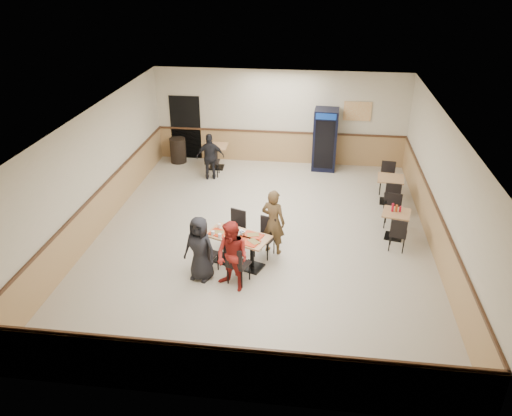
# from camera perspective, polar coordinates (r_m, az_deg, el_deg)

# --- Properties ---
(ground) EXTENTS (10.00, 10.00, 0.00)m
(ground) POSITION_cam_1_polar(r_m,az_deg,el_deg) (12.13, 0.66, -3.34)
(ground) COLOR beige
(ground) RESTS_ON ground
(room_shell) EXTENTS (10.00, 10.00, 10.00)m
(room_shell) POSITION_cam_1_polar(r_m,az_deg,el_deg) (14.10, 9.07, 3.47)
(room_shell) COLOR silver
(room_shell) RESTS_ON ground
(main_table) EXTENTS (1.51, 1.12, 0.73)m
(main_table) POSITION_cam_1_polar(r_m,az_deg,el_deg) (10.88, -2.04, -4.25)
(main_table) COLOR black
(main_table) RESTS_ON ground
(main_chairs) EXTENTS (1.69, 1.91, 0.92)m
(main_chairs) POSITION_cam_1_polar(r_m,az_deg,el_deg) (10.91, -2.26, -4.29)
(main_chairs) COLOR black
(main_chairs) RESTS_ON ground
(diner_woman_left) EXTENTS (0.80, 0.63, 1.43)m
(diner_woman_left) POSITION_cam_1_polar(r_m,az_deg,el_deg) (10.37, -6.43, -4.64)
(diner_woman_left) COLOR black
(diner_woman_left) RESTS_ON ground
(diner_woman_right) EXTENTS (0.92, 0.87, 1.51)m
(diner_woman_right) POSITION_cam_1_polar(r_m,az_deg,el_deg) (9.99, -2.72, -5.57)
(diner_woman_right) COLOR maroon
(diner_woman_right) RESTS_ON ground
(diner_man_opposite) EXTENTS (0.65, 0.53, 1.55)m
(diner_man_opposite) POSITION_cam_1_polar(r_m,az_deg,el_deg) (11.19, 1.98, -1.59)
(diner_man_opposite) COLOR #513C23
(diner_man_opposite) RESTS_ON ground
(lone_diner) EXTENTS (0.89, 0.53, 1.42)m
(lone_diner) POSITION_cam_1_polar(r_m,az_deg,el_deg) (15.10, -5.24, 5.86)
(lone_diner) COLOR black
(lone_diner) RESTS_ON ground
(tabletop_clutter) EXTENTS (1.24, 0.80, 0.12)m
(tabletop_clutter) POSITION_cam_1_polar(r_m,az_deg,el_deg) (10.70, -2.16, -3.18)
(tabletop_clutter) COLOR red
(tabletop_clutter) RESTS_ON main_table
(side_table_near) EXTENTS (0.76, 0.76, 0.68)m
(side_table_near) POSITION_cam_1_polar(r_m,az_deg,el_deg) (12.36, 15.65, -1.42)
(side_table_near) COLOR black
(side_table_near) RESTS_ON ground
(side_table_near_chair_south) EXTENTS (0.48, 0.48, 0.86)m
(side_table_near_chair_south) POSITION_cam_1_polar(r_m,az_deg,el_deg) (11.90, 15.95, -2.75)
(side_table_near_chair_south) COLOR black
(side_table_near_chair_south) RESTS_ON ground
(side_table_near_chair_north) EXTENTS (0.48, 0.48, 0.86)m
(side_table_near_chair_north) POSITION_cam_1_polar(r_m,az_deg,el_deg) (12.84, 15.35, -0.37)
(side_table_near_chair_north) COLOR black
(side_table_near_chair_north) RESTS_ON ground
(side_table_far) EXTENTS (0.76, 0.76, 0.74)m
(side_table_far) POSITION_cam_1_polar(r_m,az_deg,el_deg) (14.08, 15.03, 2.44)
(side_table_far) COLOR black
(side_table_far) RESTS_ON ground
(side_table_far_chair_south) EXTENTS (0.48, 0.48, 0.93)m
(side_table_far_chair_south) POSITION_cam_1_polar(r_m,az_deg,el_deg) (13.56, 15.29, 1.32)
(side_table_far_chair_south) COLOR black
(side_table_far_chair_south) RESTS_ON ground
(side_table_far_chair_north) EXTENTS (0.48, 0.48, 0.93)m
(side_table_far_chair_north) POSITION_cam_1_polar(r_m,az_deg,el_deg) (14.63, 14.77, 3.31)
(side_table_far_chair_north) COLOR black
(side_table_far_chair_north) RESTS_ON ground
(condiment_caddy) EXTENTS (0.23, 0.06, 0.20)m
(condiment_caddy) POSITION_cam_1_polar(r_m,az_deg,el_deg) (12.26, 15.66, -0.01)
(condiment_caddy) COLOR red
(condiment_caddy) RESTS_ON side_table_near
(back_table) EXTENTS (0.74, 0.74, 0.76)m
(back_table) POSITION_cam_1_polar(r_m,az_deg,el_deg) (15.95, -4.58, 6.27)
(back_table) COLOR black
(back_table) RESTS_ON ground
(back_table_chair_lone) EXTENTS (0.47, 0.47, 0.96)m
(back_table_chair_lone) POSITION_cam_1_polar(r_m,az_deg,el_deg) (15.41, -5.01, 5.39)
(back_table_chair_lone) COLOR black
(back_table_chair_lone) RESTS_ON ground
(pepsi_cooler) EXTENTS (0.77, 0.78, 1.93)m
(pepsi_cooler) POSITION_cam_1_polar(r_m,az_deg,el_deg) (15.86, 7.90, 7.76)
(pepsi_cooler) COLOR black
(pepsi_cooler) RESTS_ON ground
(trash_bin) EXTENTS (0.52, 0.52, 0.81)m
(trash_bin) POSITION_cam_1_polar(r_m,az_deg,el_deg) (16.62, -8.90, 6.53)
(trash_bin) COLOR black
(trash_bin) RESTS_ON ground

